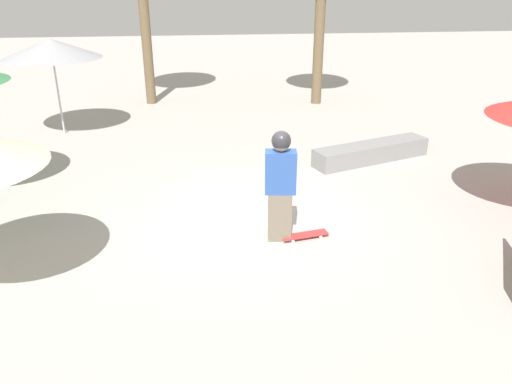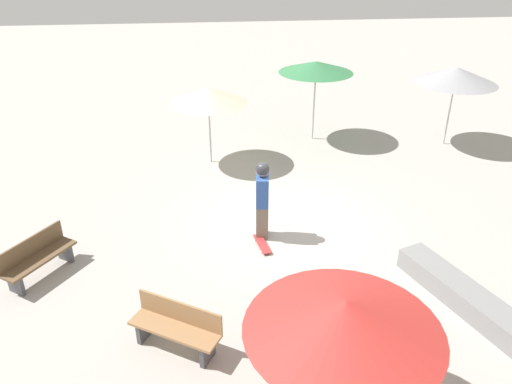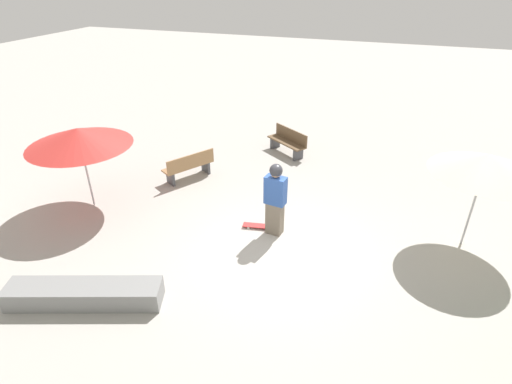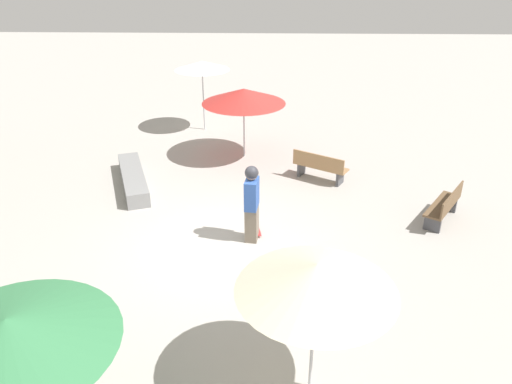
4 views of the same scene
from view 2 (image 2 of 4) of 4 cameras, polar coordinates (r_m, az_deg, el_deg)
The scene contains 10 objects.
ground_plane at distance 12.00m, azimuth 3.77°, elevation -4.05°, with size 60.00×60.00×0.00m, color #ADA8A0.
skater_main at distance 11.16m, azimuth 0.74°, elevation -0.66°, with size 0.34×0.53×1.86m.
skateboard at distance 11.28m, azimuth 0.69°, elevation -5.93°, with size 0.34×0.82×0.07m.
concrete_ledge at distance 10.38m, azimuth 22.52°, elevation -10.79°, with size 1.56×3.00×0.42m.
bench_near at distance 8.75m, azimuth -9.09°, elevation -14.99°, with size 1.60×1.20×0.85m.
bench_far at distance 11.12m, azimuth -23.70°, elevation -6.90°, with size 1.27×1.57×0.85m.
shade_umbrella_cream at distance 14.67m, azimuth -5.48°, elevation 10.94°, with size 2.30×2.30×2.32m.
shade_umbrella_red at distance 6.58m, azimuth 10.07°, elevation -13.79°, with size 2.61×2.61×2.24m.
shade_umbrella_grey at distance 17.15m, azimuth 21.91°, elevation 12.27°, with size 2.56×2.56×2.54m.
shade_umbrella_green at distance 16.49m, azimuth 6.88°, elevation 14.00°, with size 2.40×2.40×2.62m.
Camera 2 is at (1.88, 10.02, 6.33)m, focal length 35.00 mm.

